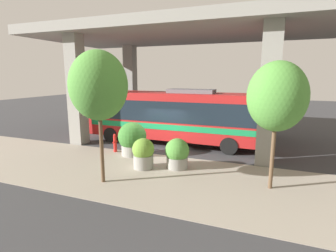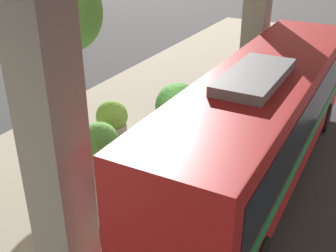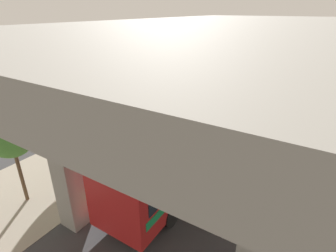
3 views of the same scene
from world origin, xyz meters
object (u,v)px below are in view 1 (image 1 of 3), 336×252
(planter_back, at_px, (132,139))
(street_tree_far, at_px, (277,97))
(bus, at_px, (174,114))
(fire_hydrant, at_px, (115,143))
(street_tree_near, at_px, (99,86))
(planter_middle, at_px, (177,154))
(planter_front, at_px, (143,153))

(planter_back, height_order, street_tree_far, street_tree_far)
(bus, height_order, fire_hydrant, bus)
(bus, bearing_deg, street_tree_near, 175.34)
(bus, xyz_separation_m, street_tree_far, (-5.21, -5.99, 1.70))
(street_tree_near, relative_size, street_tree_far, 1.09)
(fire_hydrant, bearing_deg, street_tree_far, -104.01)
(fire_hydrant, height_order, planter_back, planter_back)
(fire_hydrant, height_order, street_tree_near, street_tree_near)
(fire_hydrant, distance_m, planter_middle, 4.47)
(fire_hydrant, height_order, planter_front, planter_front)
(planter_front, height_order, planter_back, planter_back)
(planter_front, bearing_deg, street_tree_far, -92.62)
(planter_front, relative_size, planter_middle, 1.01)
(bus, xyz_separation_m, fire_hydrant, (-3.09, 2.52, -1.40))
(fire_hydrant, bearing_deg, bus, -39.19)
(bus, relative_size, planter_back, 6.16)
(fire_hydrant, relative_size, planter_middle, 0.74)
(planter_middle, bearing_deg, bus, 22.19)
(planter_middle, height_order, street_tree_far, street_tree_far)
(planter_middle, height_order, planter_back, planter_back)
(planter_middle, relative_size, street_tree_near, 0.27)
(planter_front, height_order, street_tree_far, street_tree_far)
(bus, distance_m, street_tree_far, 8.12)
(planter_middle, height_order, street_tree_near, street_tree_near)
(fire_hydrant, height_order, street_tree_far, street_tree_far)
(planter_front, relative_size, planter_back, 0.79)
(street_tree_far, bearing_deg, planter_back, 74.95)
(street_tree_near, distance_m, street_tree_far, 6.84)
(bus, xyz_separation_m, planter_front, (-4.95, -0.26, -1.20))
(planter_middle, bearing_deg, street_tree_far, -101.73)
(fire_hydrant, relative_size, planter_back, 0.58)
(planter_front, relative_size, street_tree_far, 0.30)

